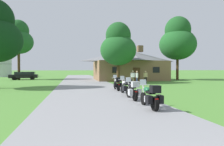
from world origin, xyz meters
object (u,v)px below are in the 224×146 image
motorcycle_black_second_in_row (133,91)px  bystander_tan_shirt_by_tree (146,76)px  tree_right_of_lodge (178,40)px  parked_black_suv_far_left (24,75)px  metal_silo_distant (3,62)px  motorcycle_green_nearest_to_camera (151,97)px  bystander_white_shirt_beside_signpost (137,77)px  tree_left_far (19,39)px  motorcycle_white_third_in_row (126,87)px  motorcycle_silver_farthest_in_row (117,84)px  bystander_white_shirt_near_lodge (133,76)px

motorcycle_black_second_in_row → bystander_tan_shirt_by_tree: bystander_tan_shirt_by_tree is taller
tree_right_of_lodge → parked_black_suv_far_left: (-26.24, 5.58, -6.09)m
metal_silo_distant → parked_black_suv_far_left: (7.97, -13.92, -2.76)m
motorcycle_green_nearest_to_camera → bystander_white_shirt_beside_signpost: bystander_white_shirt_beside_signpost is taller
bystander_tan_shirt_by_tree → metal_silo_distant: (-25.52, 26.86, 2.60)m
tree_left_far → metal_silo_distant: 15.58m
bystander_white_shirt_beside_signpost → motorcycle_white_third_in_row: bearing=-15.4°
bystander_white_shirt_beside_signpost → tree_right_of_lodge: size_ratio=0.15×
tree_left_far → bystander_tan_shirt_by_tree: bearing=-35.9°
motorcycle_green_nearest_to_camera → motorcycle_white_third_in_row: (0.21, 4.95, 0.00)m
bystander_white_shirt_beside_signpost → parked_black_suv_far_left: 21.36m
motorcycle_silver_farthest_in_row → tree_right_of_lodge: bearing=47.4°
motorcycle_white_third_in_row → bystander_white_shirt_near_lodge: bystander_white_shirt_near_lodge is taller
bystander_tan_shirt_by_tree → parked_black_suv_far_left: 21.80m
motorcycle_green_nearest_to_camera → metal_silo_distant: 46.36m
tree_left_far → tree_right_of_lodge: size_ratio=0.96×
motorcycle_black_second_in_row → metal_silo_distant: bearing=118.5°
bystander_white_shirt_near_lodge → motorcycle_silver_farthest_in_row: bearing=-98.9°
motorcycle_green_nearest_to_camera → tree_left_far: size_ratio=0.20×
bystander_tan_shirt_by_tree → bystander_white_shirt_beside_signpost: bearing=40.9°
parked_black_suv_far_left → motorcycle_black_second_in_row: bearing=-159.8°
motorcycle_green_nearest_to_camera → parked_black_suv_far_left: 30.30m
motorcycle_black_second_in_row → motorcycle_silver_farthest_in_row: size_ratio=1.00×
motorcycle_silver_farthest_in_row → parked_black_suv_far_left: size_ratio=0.44×
motorcycle_black_second_in_row → tree_left_far: 29.52m
motorcycle_white_third_in_row → motorcycle_silver_farthest_in_row: same height
motorcycle_black_second_in_row → bystander_white_shirt_beside_signpost: 11.68m
parked_black_suv_far_left → motorcycle_white_third_in_row: bearing=-157.1°
motorcycle_black_second_in_row → metal_silo_distant: metal_silo_distant is taller
bystander_tan_shirt_by_tree → tree_right_of_lodge: tree_right_of_lodge is taller
motorcycle_silver_farthest_in_row → bystander_white_shirt_beside_signpost: 7.03m
metal_silo_distant → parked_black_suv_far_left: 16.27m
motorcycle_white_third_in_row → bystander_white_shirt_near_lodge: bearing=68.6°
bystander_white_shirt_near_lodge → parked_black_suv_far_left: bearing=158.9°
motorcycle_silver_farthest_in_row → tree_left_far: tree_left_far is taller
bystander_white_shirt_beside_signpost → metal_silo_distant: 37.01m
bystander_tan_shirt_by_tree → tree_right_of_lodge: (8.70, 7.36, 5.94)m
tree_left_far → tree_right_of_lodge: 27.91m
motorcycle_black_second_in_row → bystander_tan_shirt_by_tree: size_ratio=1.25×
tree_left_far → motorcycle_white_third_in_row: bearing=-60.4°
motorcycle_black_second_in_row → bystander_white_shirt_beside_signpost: (3.97, 10.98, 0.32)m
motorcycle_white_third_in_row → bystander_tan_shirt_by_tree: 11.24m
metal_silo_distant → tree_right_of_lodge: bearing=-29.7°
tree_left_far → motorcycle_black_second_in_row: bearing=-63.1°
motorcycle_white_third_in_row → tree_left_far: 27.66m
motorcycle_silver_farthest_in_row → bystander_white_shirt_near_lodge: size_ratio=1.24×
bystander_white_shirt_beside_signpost → tree_right_of_lodge: tree_right_of_lodge is taller
bystander_white_shirt_near_lodge → metal_silo_distant: 35.99m
motorcycle_green_nearest_to_camera → motorcycle_white_third_in_row: size_ratio=1.00×
motorcycle_white_third_in_row → metal_silo_distant: size_ratio=0.30×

